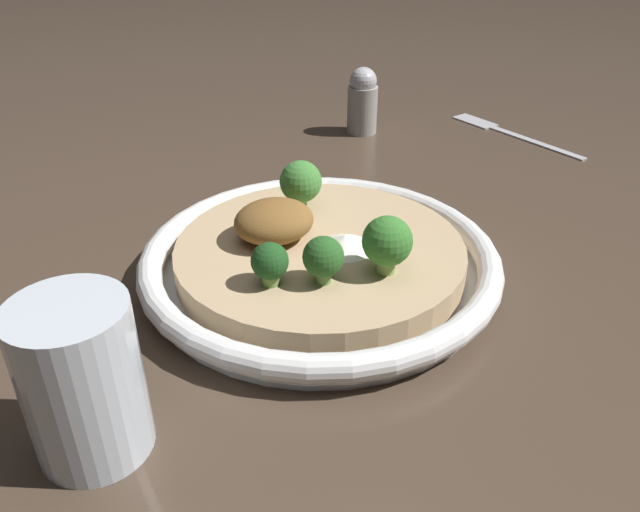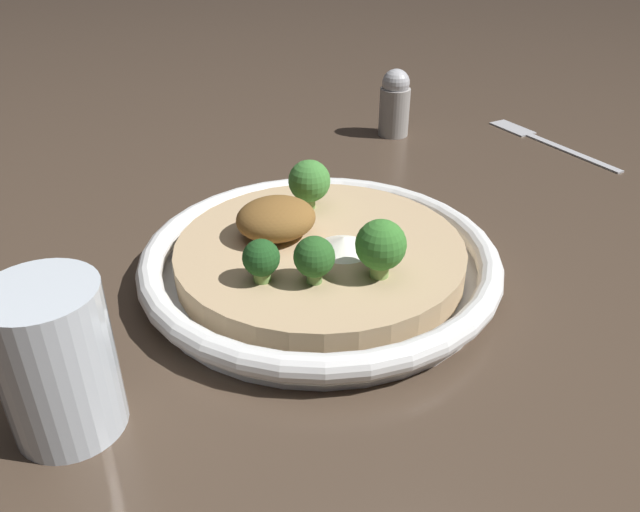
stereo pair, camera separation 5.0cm
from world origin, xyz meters
TOP-DOWN VIEW (x-y plane):
  - ground_plane at (0.00, 0.00)m, footprint 6.00×6.00m
  - risotto_bowl at (0.00, 0.00)m, footprint 0.29×0.29m
  - cheese_sprinkle at (0.01, -0.01)m, footprint 0.05×0.05m
  - crispy_onion_garnish at (-0.03, 0.03)m, footprint 0.06×0.06m
  - broccoli_front_left at (-0.03, -0.05)m, footprint 0.03×0.03m
  - broccoli_front at (0.02, -0.06)m, footprint 0.04×0.04m
  - broccoli_left at (-0.06, -0.03)m, footprint 0.03×0.03m
  - broccoli_back at (0.02, 0.06)m, footprint 0.04×0.04m
  - drinking_glass at (-0.20, -0.09)m, footprint 0.06×0.06m
  - fork_utensil at (0.38, 0.18)m, footprint 0.04×0.20m
  - pepper_shaker at (0.22, 0.27)m, footprint 0.04×0.04m

SIDE VIEW (x-z plane):
  - ground_plane at x=0.00m, z-range 0.00..0.00m
  - fork_utensil at x=0.38m, z-range 0.00..0.00m
  - risotto_bowl at x=0.00m, z-range 0.00..0.03m
  - cheese_sprinkle at x=0.01m, z-range 0.03..0.04m
  - pepper_shaker at x=0.22m, z-range 0.00..0.08m
  - crispy_onion_garnish at x=-0.03m, z-range 0.03..0.06m
  - drinking_glass at x=-0.20m, z-range 0.00..0.10m
  - broccoli_left at x=-0.06m, z-range 0.03..0.07m
  - broccoli_front_left at x=-0.03m, z-range 0.03..0.07m
  - broccoli_front at x=0.02m, z-range 0.03..0.08m
  - broccoli_back at x=0.02m, z-range 0.03..0.08m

